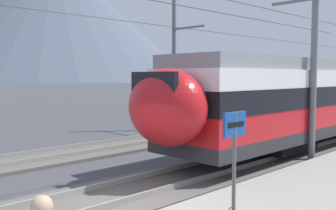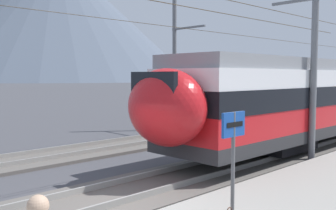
% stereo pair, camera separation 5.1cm
% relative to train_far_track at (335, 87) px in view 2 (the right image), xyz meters
% --- Properties ---
extents(track_near, '(120.00, 3.00, 0.28)m').
position_rel_train_far_track_xyz_m(track_near, '(-28.04, -5.74, -2.16)').
color(track_near, '#5B5651').
rests_on(track_near, ground).
extents(track_far, '(120.00, 3.00, 0.28)m').
position_rel_train_far_track_xyz_m(track_far, '(-28.04, 0.00, -2.16)').
color(track_far, '#5B5651').
rests_on(track_far, ground).
extents(train_far_track, '(29.35, 2.95, 4.27)m').
position_rel_train_far_track_xyz_m(train_far_track, '(0.00, 0.00, 0.00)').
color(train_far_track, '#2D2D30').
rests_on(train_far_track, track_far).
extents(catenary_mast_mid, '(48.84, 1.88, 7.05)m').
position_rel_train_far_track_xyz_m(catenary_mast_mid, '(-19.70, -7.19, 1.53)').
color(catenary_mast_mid, slate).
rests_on(catenary_mast_mid, ground).
extents(catenary_mast_far_side, '(48.84, 2.44, 8.50)m').
position_rel_train_far_track_xyz_m(catenary_mast_far_side, '(-17.36, 1.98, 2.16)').
color(catenary_mast_far_side, slate).
rests_on(catenary_mast_far_side, ground).
extents(platform_sign, '(0.70, 0.08, 2.15)m').
position_rel_train_far_track_xyz_m(platform_sign, '(-26.89, -9.07, -0.34)').
color(platform_sign, '#59595B').
rests_on(platform_sign, platform_slab).
extents(mountain_right_ridge, '(167.98, 167.98, 78.06)m').
position_rel_train_far_track_xyz_m(mountain_right_ridge, '(84.51, 206.22, 36.80)').
color(mountain_right_ridge, '#515B6B').
rests_on(mountain_right_ridge, ground).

